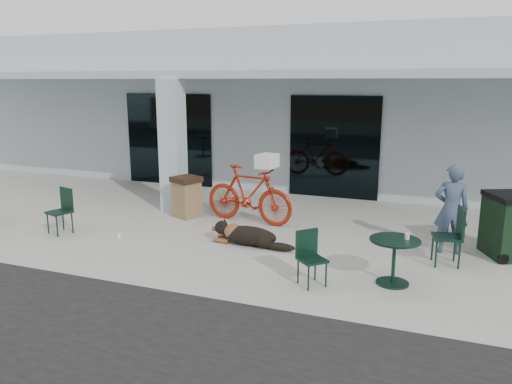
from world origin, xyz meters
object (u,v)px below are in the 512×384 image
at_px(bicycle, 249,194).
at_px(person, 451,209).
at_px(cafe_table_far, 394,262).
at_px(cafe_chair_far_b, 447,236).
at_px(cafe_chair_far_a, 312,259).
at_px(dog, 249,235).
at_px(wheeled_bin, 509,226).
at_px(cafe_chair_near, 59,211).
at_px(trash_receptacle, 187,197).

bearing_deg(bicycle, person, -89.44).
bearing_deg(cafe_table_far, bicycle, 144.40).
distance_m(bicycle, cafe_chair_far_b, 4.28).
relative_size(cafe_chair_far_a, person, 0.51).
relative_size(dog, wheeled_bin, 1.13).
relative_size(bicycle, person, 1.28).
bearing_deg(bicycle, cafe_chair_near, 131.27).
xyz_separation_m(cafe_chair_near, cafe_chair_far_b, (7.41, 0.93, 0.04)).
xyz_separation_m(bicycle, cafe_chair_near, (-3.32, -2.15, -0.17)).
height_order(dog, wheeled_bin, wheeled_bin).
bearing_deg(person, cafe_chair_near, 3.75).
height_order(dog, cafe_chair_far_a, cafe_chair_far_a).
distance_m(dog, cafe_chair_far_b, 3.53).
bearing_deg(dog, person, 16.34).
distance_m(bicycle, trash_receptacle, 1.50).
height_order(cafe_chair_far_a, cafe_chair_far_b, cafe_chair_far_b).
bearing_deg(wheeled_bin, cafe_chair_far_a, -162.47).
distance_m(cafe_chair_far_b, trash_receptacle, 5.70).
xyz_separation_m(dog, person, (3.56, 0.91, 0.61)).
bearing_deg(cafe_chair_far_b, cafe_table_far, -43.37).
bearing_deg(cafe_chair_far_b, person, 164.86).
bearing_deg(dog, cafe_chair_far_b, 6.13).
bearing_deg(person, wheeled_bin, -177.94).
height_order(cafe_table_far, person, person).
relative_size(bicycle, cafe_table_far, 2.74).
xyz_separation_m(cafe_chair_near, cafe_chair_far_a, (5.51, -0.75, -0.04)).
distance_m(dog, cafe_chair_near, 3.97).
distance_m(cafe_table_far, cafe_chair_far_a, 1.26).
xyz_separation_m(cafe_chair_far_b, person, (0.05, 0.66, 0.32)).
height_order(cafe_table_far, wheeled_bin, wheeled_bin).
bearing_deg(wheeled_bin, cafe_chair_near, 168.63).
bearing_deg(wheeled_bin, bicycle, 152.49).
distance_m(cafe_table_far, person, 2.05).
relative_size(cafe_table_far, person, 0.47).
xyz_separation_m(bicycle, cafe_table_far, (3.35, -2.40, -0.27)).
bearing_deg(cafe_table_far, cafe_chair_far_b, 57.75).
relative_size(cafe_chair_far_a, trash_receptacle, 0.89).
bearing_deg(cafe_chair_far_b, wheeled_bin, 118.14).
bearing_deg(person, bicycle, -16.01).
height_order(cafe_table_far, trash_receptacle, trash_receptacle).
distance_m(cafe_chair_near, cafe_chair_far_b, 7.47).
bearing_deg(bicycle, cafe_table_far, -117.30).
bearing_deg(cafe_chair_near, dog, 26.93).
distance_m(cafe_chair_near, wheeled_bin, 8.62).
bearing_deg(bicycle, cafe_chair_far_b, -98.28).
height_order(bicycle, cafe_chair_near, bicycle).
xyz_separation_m(cafe_chair_far_a, cafe_chair_far_b, (1.90, 1.68, 0.08)).
relative_size(dog, cafe_chair_far_b, 1.27).
bearing_deg(cafe_chair_far_b, cafe_chair_far_a, -59.63).
xyz_separation_m(cafe_chair_near, person, (7.46, 1.59, 0.36)).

